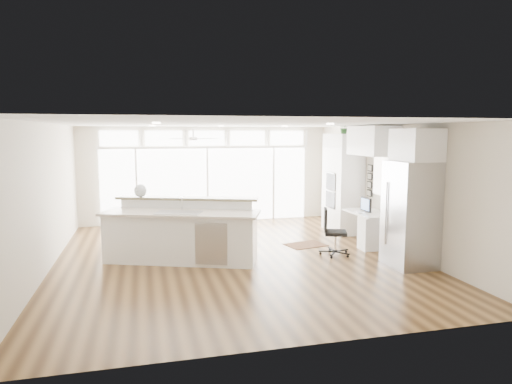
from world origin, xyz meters
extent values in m
cube|color=#422A14|center=(0.00, 0.00, -0.01)|extent=(7.00, 8.00, 0.02)
cube|color=white|center=(0.00, 0.00, 2.70)|extent=(7.00, 8.00, 0.02)
cube|color=beige|center=(0.00, 4.00, 1.35)|extent=(7.00, 0.04, 2.70)
cube|color=beige|center=(0.00, -4.00, 1.35)|extent=(7.00, 0.04, 2.70)
cube|color=beige|center=(-3.50, 0.00, 1.35)|extent=(0.04, 8.00, 2.70)
cube|color=beige|center=(3.50, 0.00, 1.35)|extent=(0.04, 8.00, 2.70)
cube|color=white|center=(0.00, 3.94, 1.05)|extent=(5.80, 0.06, 2.08)
cube|color=white|center=(0.00, 3.94, 2.38)|extent=(5.90, 0.06, 0.40)
cube|color=white|center=(3.46, 0.30, 1.55)|extent=(0.04, 0.85, 0.85)
cube|color=silver|center=(-0.50, 2.80, 2.48)|extent=(1.16, 1.16, 0.32)
cube|color=beige|center=(0.00, 0.20, 2.68)|extent=(3.40, 3.00, 0.02)
cube|color=white|center=(3.17, 1.80, 1.25)|extent=(0.64, 1.20, 2.50)
cube|color=white|center=(3.13, 0.30, 0.38)|extent=(0.72, 1.30, 0.76)
cube|color=white|center=(3.17, 0.30, 2.35)|extent=(0.64, 1.30, 0.64)
cube|color=#ABABB0|center=(3.11, -1.35, 1.00)|extent=(0.76, 0.90, 2.00)
cube|color=white|center=(3.17, -1.35, 2.30)|extent=(0.64, 0.90, 0.60)
cube|color=black|center=(3.46, 0.92, 1.40)|extent=(0.06, 0.22, 0.80)
cube|color=white|center=(-1.08, 0.00, 0.61)|extent=(3.27, 2.17, 1.22)
cube|color=#331B10|center=(1.76, 0.65, 0.01)|extent=(0.97, 0.79, 0.01)
cube|color=black|center=(2.06, -0.30, 0.48)|extent=(0.63, 0.61, 0.97)
sphere|color=silver|center=(-1.83, 0.71, 1.35)|extent=(0.35, 0.35, 0.26)
cube|color=black|center=(3.05, 0.30, 0.94)|extent=(0.07, 0.43, 0.36)
cube|color=white|center=(2.88, 0.30, 0.77)|extent=(0.17, 0.33, 0.02)
imported|color=#2B5E28|center=(3.17, 1.80, 2.63)|extent=(0.34, 0.36, 0.25)
camera|label=1|loc=(-1.77, -8.86, 2.52)|focal=32.00mm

